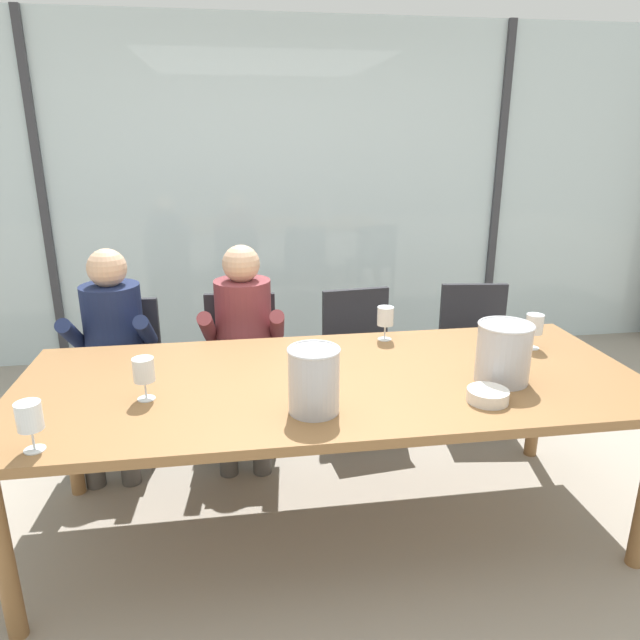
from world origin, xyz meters
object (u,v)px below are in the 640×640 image
Objects in this scene: wine_glass_by_left_taster at (534,325)px; ice_bucket_primary at (314,379)px; ice_bucket_secondary at (504,352)px; person_navy_polo at (112,344)px; wine_glass_center_pour at (144,372)px; dining_table at (332,390)px; chair_center at (360,351)px; chair_left_of_center at (241,357)px; chair_right_of_center at (475,344)px; person_maroon_top at (244,337)px; wine_glass_by_right_taster at (385,318)px; tasting_bowl at (488,396)px; wine_glass_near_bucket at (29,417)px; chair_near_curtain at (122,365)px.

ice_bucket_primary is at bearing -156.30° from wine_glass_by_left_taster.
ice_bucket_primary is 0.84m from ice_bucket_secondary.
person_navy_polo is 6.79× the size of wine_glass_center_pour.
wine_glass_center_pour is (-1.47, 0.04, -0.01)m from ice_bucket_secondary.
dining_table is 3.12× the size of chair_center.
dining_table is at bearing -62.71° from chair_left_of_center.
chair_left_of_center is 1.00× the size of chair_right_of_center.
ice_bucket_primary is at bearing -112.01° from dining_table.
ice_bucket_secondary is at bearing -101.46° from chair_right_of_center.
chair_left_of_center is (-0.39, 0.96, -0.20)m from dining_table.
wine_glass_by_left_taster reaches higher than chair_left_of_center.
person_maroon_top is 0.84m from wine_glass_by_right_taster.
wine_glass_by_left_taster is 1.83m from wine_glass_center_pour.
chair_left_of_center is at bearing 70.21° from wine_glass_center_pour.
ice_bucket_secondary is 1.48× the size of wine_glass_by_right_taster.
person_maroon_top is 1.54m from wine_glass_by_left_taster.
chair_center is at bearing 99.98° from tasting_bowl.
ice_bucket_secondary is 1.48× the size of wine_glass_by_left_taster.
chair_center is 0.64m from wine_glass_by_right_taster.
chair_center is 4.95× the size of wine_glass_near_bucket.
wine_glass_center_pour reaches higher than chair_center.
chair_right_of_center is at bearing 67.97° from tasting_bowl.
wine_glass_center_pour is (-1.80, -0.31, -0.00)m from wine_glass_by_left_taster.
person_maroon_top reaches higher than chair_right_of_center.
ice_bucket_secondary is 0.68m from wine_glass_by_right_taster.
wine_glass_by_left_taster is 0.72m from wine_glass_by_right_taster.
chair_near_curtain is 2.26m from wine_glass_by_left_taster.
ice_bucket_primary reaches higher than chair_near_curtain.
chair_left_of_center and chair_right_of_center have the same top height.
dining_table is 15.44× the size of wine_glass_by_left_taster.
wine_glass_near_bucket is at bearing -87.23° from chair_near_curtain.
wine_glass_center_pour is at bearing 162.64° from ice_bucket_primary.
ice_bucket_secondary is (1.77, -1.08, 0.39)m from chair_near_curtain.
wine_glass_by_right_taster reaches higher than chair_center.
wine_glass_near_bucket reaches higher than chair_center.
chair_near_curtain is 1.14m from wine_glass_center_pour.
wine_glass_by_left_taster reaches higher than tasting_bowl.
wine_glass_by_right_taster is at bearing 31.66° from wine_glass_near_bucket.
person_navy_polo is 6.79× the size of wine_glass_by_right_taster.
chair_right_of_center is 2.17m from wine_glass_center_pour.
chair_right_of_center is at bearing 9.24° from person_maroon_top.
wine_glass_by_left_taster is at bearing -16.11° from person_navy_polo.
person_navy_polo is (-1.42, -0.13, 0.17)m from chair_center.
wine_glass_by_right_taster is (1.43, -0.39, 0.20)m from person_navy_polo.
tasting_bowl is 1.65m from wine_glass_near_bucket.
person_navy_polo is 1.49m from ice_bucket_primary.
chair_near_curtain and chair_left_of_center have the same top height.
wine_glass_near_bucket reaches higher than chair_right_of_center.
person_navy_polo is at bearing 164.81° from wine_glass_by_right_taster.
chair_right_of_center is 4.95× the size of wine_glass_near_bucket.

